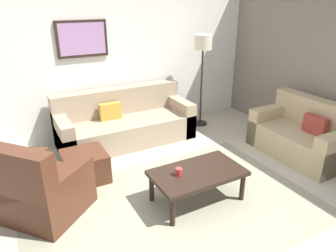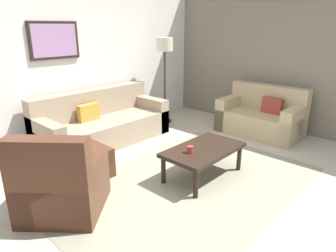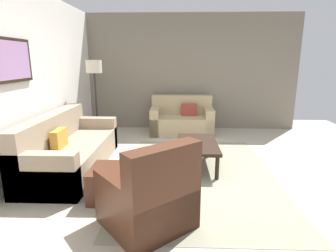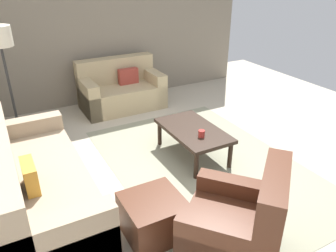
% 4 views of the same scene
% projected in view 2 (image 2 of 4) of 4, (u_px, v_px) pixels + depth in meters
% --- Properties ---
extents(ground_plane, '(8.00, 8.00, 0.00)m').
position_uv_depth(ground_plane, '(188.00, 185.00, 3.81)').
color(ground_plane, '#B2A893').
extents(rear_partition, '(6.00, 0.12, 2.80)m').
position_uv_depth(rear_partition, '(70.00, 59.00, 5.04)').
color(rear_partition, silver).
rests_on(rear_partition, ground_plane).
extents(stone_feature_panel, '(0.12, 5.20, 2.80)m').
position_uv_depth(stone_feature_panel, '(293.00, 56.00, 5.45)').
color(stone_feature_panel, slate).
rests_on(stone_feature_panel, ground_plane).
extents(area_rug, '(3.37, 2.26, 0.01)m').
position_uv_depth(area_rug, '(188.00, 185.00, 3.81)').
color(area_rug, gray).
rests_on(area_rug, ground_plane).
extents(couch_main, '(2.27, 0.91, 0.88)m').
position_uv_depth(couch_main, '(101.00, 125.00, 5.20)').
color(couch_main, gray).
rests_on(couch_main, ground_plane).
extents(couch_loveseat, '(0.83, 1.45, 0.88)m').
position_uv_depth(couch_loveseat, '(262.00, 117.00, 5.58)').
color(couch_loveseat, tan).
rests_on(couch_loveseat, ground_plane).
extents(armchair_leather, '(1.13, 1.13, 0.95)m').
position_uv_depth(armchair_leather, '(61.00, 188.00, 3.14)').
color(armchair_leather, '#4C2819').
rests_on(armchair_leather, ground_plane).
extents(ottoman, '(0.56, 0.56, 0.40)m').
position_uv_depth(ottoman, '(86.00, 163.00, 3.96)').
color(ottoman, '#4C2819').
rests_on(ottoman, ground_plane).
extents(coffee_table, '(1.10, 0.64, 0.41)m').
position_uv_depth(coffee_table, '(203.00, 152.00, 3.93)').
color(coffee_table, black).
rests_on(coffee_table, ground_plane).
extents(cup, '(0.08, 0.08, 0.09)m').
position_uv_depth(cup, '(190.00, 149.00, 3.75)').
color(cup, '#B2332D').
rests_on(cup, coffee_table).
extents(lamp_standing, '(0.32, 0.32, 1.71)m').
position_uv_depth(lamp_standing, '(165.00, 53.00, 5.91)').
color(lamp_standing, black).
rests_on(lamp_standing, ground_plane).
extents(framed_artwork, '(0.81, 0.04, 0.57)m').
position_uv_depth(framed_artwork, '(54.00, 40.00, 4.69)').
color(framed_artwork, black).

